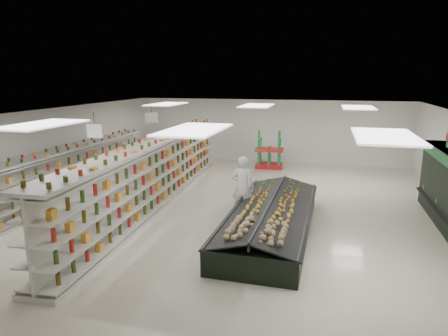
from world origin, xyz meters
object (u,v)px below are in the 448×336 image
(shopper_main, at_px, (243,187))
(shopper_background, at_px, (179,152))
(soda_endcap, at_px, (269,151))
(gondola_left, at_px, (65,177))
(produce_island, at_px, (271,217))
(gondola_center, at_px, (155,176))

(shopper_main, relative_size, shopper_background, 1.17)
(soda_endcap, bearing_deg, shopper_main, -88.44)
(gondola_left, distance_m, soda_endcap, 9.43)
(soda_endcap, bearing_deg, shopper_background, -160.26)
(shopper_main, bearing_deg, soda_endcap, -87.66)
(soda_endcap, height_order, shopper_background, soda_endcap)
(produce_island, bearing_deg, gondola_left, 171.25)
(produce_island, height_order, soda_endcap, soda_endcap)
(shopper_main, distance_m, shopper_background, 7.15)
(shopper_background, bearing_deg, gondola_center, -150.46)
(gondola_left, distance_m, shopper_background, 5.97)
(gondola_center, bearing_deg, shopper_background, 99.66)
(gondola_left, relative_size, shopper_background, 6.29)
(soda_endcap, bearing_deg, gondola_left, -132.04)
(soda_endcap, xyz_separation_m, shopper_main, (0.20, -7.19, 0.16))
(gondola_center, xyz_separation_m, shopper_main, (3.17, -0.53, -0.04))
(gondola_center, height_order, shopper_main, gondola_center)
(gondola_left, relative_size, soda_endcap, 6.27)
(produce_island, height_order, shopper_main, shopper_main)
(gondola_center, relative_size, soda_endcap, 7.62)
(produce_island, relative_size, shopper_main, 3.18)
(gondola_left, distance_m, gondola_center, 3.36)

